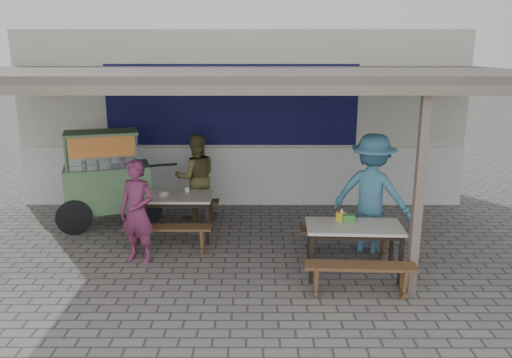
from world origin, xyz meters
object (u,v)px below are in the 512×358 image
object	(u,v)px
patron_street_side	(137,212)
patron_wall_side	(196,177)
table_left	(174,200)
condiment_bowl	(164,195)
patron_right_table	(372,194)
tissue_box	(342,217)
table_right	(354,231)
bench_right_wall	(347,236)
donation_box	(348,218)
bench_right_street	(360,273)
bench_left_street	(168,233)
bench_left_wall	(181,207)
condiment_jar	(187,189)
vendor_cart	(106,175)

from	to	relation	value
patron_street_side	patron_wall_side	xyz separation A→B (m)	(0.64, 1.98, 0.02)
table_left	condiment_bowl	distance (m)	0.19
patron_right_table	tissue_box	world-z (taller)	patron_right_table
table_right	bench_right_wall	xyz separation A→B (m)	(0.03, 0.65, -0.33)
donation_box	condiment_bowl	xyz separation A→B (m)	(-2.84, 1.30, -0.04)
donation_box	patron_street_side	bearing A→B (deg)	173.35
patron_street_side	patron_wall_side	size ratio (longest dim) A/B	0.97
patron_wall_side	donation_box	xyz separation A→B (m)	(2.43, -2.33, -0.00)
bench_right_street	bench_right_wall	size ratio (longest dim) A/B	1.00
bench_left_street	table_right	world-z (taller)	table_right
bench_right_street	patron_wall_side	xyz separation A→B (m)	(-2.46, 3.12, 0.47)
bench_right_street	donation_box	bearing A→B (deg)	94.91
table_left	condiment_bowl	size ratio (longest dim) A/B	7.57
tissue_box	patron_right_table	bearing A→B (deg)	51.22
bench_left_wall	table_right	size ratio (longest dim) A/B	1.02
donation_box	condiment_jar	world-z (taller)	donation_box
bench_right_wall	table_right	bearing A→B (deg)	-90.00
table_left	patron_street_side	size ratio (longest dim) A/B	0.82
bench_left_street	tissue_box	xyz separation A→B (m)	(2.60, -0.58, 0.47)
condiment_bowl	patron_street_side	bearing A→B (deg)	-103.60
table_left	patron_street_side	xyz separation A→B (m)	(-0.39, -0.98, 0.11)
bench_left_street	table_right	bearing A→B (deg)	-15.59
bench_left_street	bench_right_wall	size ratio (longest dim) A/B	0.96
bench_left_wall	patron_wall_side	bearing A→B (deg)	51.34
table_left	bench_left_wall	bearing A→B (deg)	90.00
patron_wall_side	table_left	bearing A→B (deg)	61.87
bench_left_wall	bench_right_street	bearing A→B (deg)	-45.79
bench_right_street	bench_left_wall	bearing A→B (deg)	136.69
bench_left_wall	bench_right_wall	xyz separation A→B (m)	(2.77, -1.51, 0.00)
bench_right_wall	tissue_box	bearing A→B (deg)	-108.86
patron_right_table	condiment_jar	size ratio (longest dim) A/B	23.17
condiment_jar	patron_street_side	bearing A→B (deg)	-115.64
bench_left_wall	condiment_bowl	xyz separation A→B (m)	(-0.16, -0.73, 0.44)
condiment_jar	bench_left_wall	bearing A→B (deg)	112.14
table_right	donation_box	world-z (taller)	donation_box
table_left	table_right	distance (m)	3.11
table_right	table_left	bearing A→B (deg)	154.54
bench_right_street	patron_wall_side	size ratio (longest dim) A/B	0.89
table_right	vendor_cart	world-z (taller)	vendor_cart
donation_box	table_right	bearing A→B (deg)	-65.89
donation_box	bench_right_street	bearing A→B (deg)	-87.83
condiment_jar	condiment_bowl	distance (m)	0.44
table_right	bench_left_wall	bearing A→B (deg)	144.46
vendor_cart	tissue_box	size ratio (longest dim) A/B	17.53
bench_right_wall	condiment_bowl	xyz separation A→B (m)	(-2.93, 0.79, 0.44)
tissue_box	bench_left_wall	bearing A→B (deg)	142.95
tissue_box	patron_street_side	bearing A→B (deg)	174.44
table_left	condiment_jar	world-z (taller)	condiment_jar
bench_right_street	patron_street_side	xyz separation A→B (m)	(-3.10, 1.14, 0.45)
bench_left_wall	patron_street_side	xyz separation A→B (m)	(-0.39, -1.67, 0.45)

